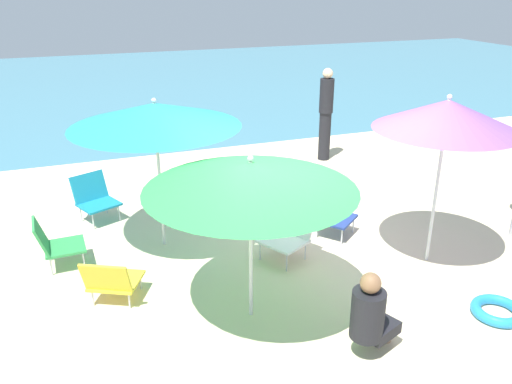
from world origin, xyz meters
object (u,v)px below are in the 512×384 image
object	(u,v)px
person_a	(371,315)
person_b	(326,114)
beach_chair_b	(329,211)
umbrella_teal	(155,115)
beach_chair_c	(55,242)
beach_chair_e	(288,232)
swim_ring	(497,311)
umbrella_purple	(447,115)
beach_chair_d	(112,280)
beach_chair_a	(94,197)
umbrella_green	(251,176)

from	to	relation	value
person_a	person_b	size ratio (longest dim) A/B	0.50
beach_chair_b	person_a	world-z (taller)	person_a
umbrella_teal	person_b	xyz separation A→B (m)	(3.64, 2.46, -0.86)
beach_chair_c	beach_chair_b	bearing A→B (deg)	-7.92
umbrella_teal	person_b	world-z (taller)	umbrella_teal
beach_chair_e	swim_ring	distance (m)	2.50
beach_chair_e	person_a	world-z (taller)	person_a
person_b	umbrella_purple	bearing A→B (deg)	-171.11
umbrella_purple	person_b	world-z (taller)	umbrella_purple
umbrella_teal	beach_chair_d	distance (m)	2.04
beach_chair_a	swim_ring	xyz separation A→B (m)	(3.78, -3.95, -0.30)
beach_chair_e	swim_ring	world-z (taller)	beach_chair_e
person_a	beach_chair_d	bearing A→B (deg)	120.49
person_b	beach_chair_b	bearing A→B (deg)	171.26
beach_chair_c	person_a	xyz separation A→B (m)	(2.73, -2.72, 0.10)
person_b	swim_ring	world-z (taller)	person_b
person_a	person_b	world-z (taller)	person_b
umbrella_teal	person_b	bearing A→B (deg)	34.04
umbrella_purple	beach_chair_c	distance (m)	4.87
umbrella_green	beach_chair_d	distance (m)	1.99
umbrella_teal	swim_ring	bearing A→B (deg)	-43.06
beach_chair_c	person_a	world-z (taller)	person_a
beach_chair_c	beach_chair_e	bearing A→B (deg)	-17.60
beach_chair_a	beach_chair_c	xyz separation A→B (m)	(-0.56, -1.28, -0.02)
beach_chair_c	beach_chair_d	distance (m)	1.18
beach_chair_d	beach_chair_e	bearing A→B (deg)	-55.44
beach_chair_b	beach_chair_e	world-z (taller)	beach_chair_e
umbrella_green	beach_chair_c	bearing A→B (deg)	137.38
umbrella_green	beach_chair_a	world-z (taller)	umbrella_green
beach_chair_c	umbrella_purple	bearing A→B (deg)	-20.55
umbrella_purple	beach_chair_e	bearing A→B (deg)	157.12
beach_chair_b	person_b	world-z (taller)	person_b
beach_chair_a	person_a	xyz separation A→B (m)	(2.17, -3.99, 0.08)
umbrella_teal	beach_chair_a	xyz separation A→B (m)	(-0.79, 1.15, -1.42)
umbrella_purple	beach_chair_c	bearing A→B (deg)	161.93
person_a	swim_ring	xyz separation A→B (m)	(1.61, 0.05, -0.38)
umbrella_green	beach_chair_c	world-z (taller)	umbrella_green
beach_chair_b	person_b	bearing A→B (deg)	115.30
umbrella_green	beach_chair_d	xyz separation A→B (m)	(-1.34, 0.72, -1.28)
umbrella_teal	person_b	size ratio (longest dim) A/B	1.19
beach_chair_a	swim_ring	distance (m)	5.47
beach_chair_a	beach_chair_c	distance (m)	1.39
swim_ring	umbrella_teal	bearing A→B (deg)	136.94
beach_chair_c	beach_chair_d	bearing A→B (deg)	-63.75
beach_chair_b	beach_chair_d	distance (m)	3.07
beach_chair_a	person_b	bearing A→B (deg)	82.65
umbrella_purple	beach_chair_c	world-z (taller)	umbrella_purple
beach_chair_b	person_a	size ratio (longest dim) A/B	0.84
umbrella_purple	beach_chair_a	bearing A→B (deg)	144.74
umbrella_purple	beach_chair_c	size ratio (longest dim) A/B	3.32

